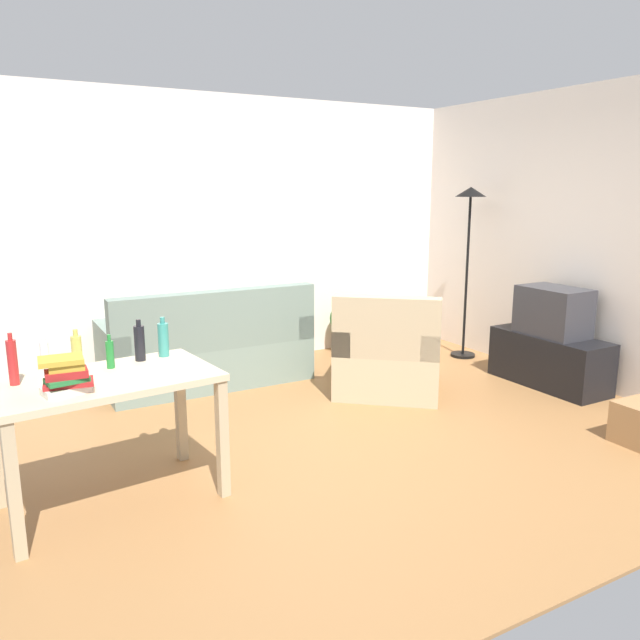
{
  "coord_description": "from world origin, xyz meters",
  "views": [
    {
      "loc": [
        -2.31,
        -3.79,
        1.8
      ],
      "look_at": [
        0.1,
        0.5,
        0.75
      ],
      "focal_mm": 34.81,
      "sensor_mm": 36.0,
      "label": 1
    }
  ],
  "objects_px": {
    "couch": "(208,352)",
    "bottle_clear": "(45,358)",
    "tv_stand": "(549,360)",
    "tv": "(553,311)",
    "torchiere_lamp": "(469,226)",
    "bottle_squat": "(77,354)",
    "armchair": "(388,358)",
    "book_stack": "(66,376)",
    "bottle_green": "(110,354)",
    "bottle_tall": "(163,339)",
    "bottle_red": "(13,362)",
    "bottle_dark": "(140,343)",
    "potted_plant": "(346,324)",
    "desk": "(107,396)"
  },
  "relations": [
    {
      "from": "torchiere_lamp",
      "to": "potted_plant",
      "type": "distance_m",
      "value": 1.68
    },
    {
      "from": "bottle_red",
      "to": "book_stack",
      "type": "height_order",
      "value": "bottle_red"
    },
    {
      "from": "bottle_red",
      "to": "bottle_green",
      "type": "bearing_deg",
      "value": 7.96
    },
    {
      "from": "bottle_green",
      "to": "bottle_tall",
      "type": "relative_size",
      "value": 0.81
    },
    {
      "from": "armchair",
      "to": "desk",
      "type": "bearing_deg",
      "value": 58.58
    },
    {
      "from": "torchiere_lamp",
      "to": "bottle_squat",
      "type": "relative_size",
      "value": 7.12
    },
    {
      "from": "couch",
      "to": "bottle_clear",
      "type": "bearing_deg",
      "value": 47.86
    },
    {
      "from": "potted_plant",
      "to": "bottle_dark",
      "type": "relative_size",
      "value": 2.21
    },
    {
      "from": "couch",
      "to": "bottle_green",
      "type": "bearing_deg",
      "value": 55.29
    },
    {
      "from": "torchiere_lamp",
      "to": "potted_plant",
      "type": "bearing_deg",
      "value": 143.69
    },
    {
      "from": "torchiere_lamp",
      "to": "bottle_green",
      "type": "height_order",
      "value": "torchiere_lamp"
    },
    {
      "from": "tv_stand",
      "to": "tv",
      "type": "xyz_separation_m",
      "value": [
        0.0,
        -0.0,
        0.46
      ]
    },
    {
      "from": "bottle_dark",
      "to": "couch",
      "type": "bearing_deg",
      "value": 58.68
    },
    {
      "from": "torchiere_lamp",
      "to": "bottle_tall",
      "type": "xyz_separation_m",
      "value": [
        -3.57,
        -1.15,
        -0.54
      ]
    },
    {
      "from": "torchiere_lamp",
      "to": "book_stack",
      "type": "bearing_deg",
      "value": -158.84
    },
    {
      "from": "bottle_tall",
      "to": "bottle_dark",
      "type": "bearing_deg",
      "value": -170.09
    },
    {
      "from": "bottle_clear",
      "to": "book_stack",
      "type": "distance_m",
      "value": 0.39
    },
    {
      "from": "bottle_tall",
      "to": "tv",
      "type": "bearing_deg",
      "value": -0.05
    },
    {
      "from": "bottle_dark",
      "to": "book_stack",
      "type": "distance_m",
      "value": 0.66
    },
    {
      "from": "bottle_green",
      "to": "book_stack",
      "type": "xyz_separation_m",
      "value": [
        -0.29,
        -0.37,
        0.01
      ]
    },
    {
      "from": "tv_stand",
      "to": "bottle_squat",
      "type": "xyz_separation_m",
      "value": [
        -4.09,
        -0.1,
        0.63
      ]
    },
    {
      "from": "bottle_green",
      "to": "tv",
      "type": "bearing_deg",
      "value": 1.54
    },
    {
      "from": "bottle_green",
      "to": "book_stack",
      "type": "distance_m",
      "value": 0.47
    },
    {
      "from": "bottle_clear",
      "to": "tv_stand",
      "type": "bearing_deg",
      "value": 1.23
    },
    {
      "from": "tv",
      "to": "book_stack",
      "type": "relative_size",
      "value": 2.21
    },
    {
      "from": "torchiere_lamp",
      "to": "bottle_squat",
      "type": "distance_m",
      "value": 4.32
    },
    {
      "from": "desk",
      "to": "bottle_squat",
      "type": "xyz_separation_m",
      "value": [
        -0.12,
        0.17,
        0.22
      ]
    },
    {
      "from": "bottle_red",
      "to": "bottle_squat",
      "type": "height_order",
      "value": "bottle_red"
    },
    {
      "from": "tv_stand",
      "to": "bottle_dark",
      "type": "height_order",
      "value": "bottle_dark"
    },
    {
      "from": "bottle_clear",
      "to": "bottle_red",
      "type": "bearing_deg",
      "value": -152.91
    },
    {
      "from": "bottle_clear",
      "to": "bottle_tall",
      "type": "height_order",
      "value": "bottle_tall"
    },
    {
      "from": "bottle_red",
      "to": "bottle_clear",
      "type": "relative_size",
      "value": 1.21
    },
    {
      "from": "desk",
      "to": "bottle_squat",
      "type": "relative_size",
      "value": 4.98
    },
    {
      "from": "armchair",
      "to": "book_stack",
      "type": "bearing_deg",
      "value": 60.94
    },
    {
      "from": "bottle_red",
      "to": "bottle_green",
      "type": "height_order",
      "value": "bottle_red"
    },
    {
      "from": "bottle_squat",
      "to": "bottle_green",
      "type": "distance_m",
      "value": 0.18
    },
    {
      "from": "bottle_squat",
      "to": "book_stack",
      "type": "bearing_deg",
      "value": -106.5
    },
    {
      "from": "potted_plant",
      "to": "bottle_red",
      "type": "height_order",
      "value": "bottle_red"
    },
    {
      "from": "couch",
      "to": "potted_plant",
      "type": "relative_size",
      "value": 3.27
    },
    {
      "from": "potted_plant",
      "to": "bottle_green",
      "type": "distance_m",
      "value": 3.55
    },
    {
      "from": "bottle_green",
      "to": "book_stack",
      "type": "bearing_deg",
      "value": -128.23
    },
    {
      "from": "couch",
      "to": "bottle_clear",
      "type": "height_order",
      "value": "bottle_clear"
    },
    {
      "from": "couch",
      "to": "bottle_green",
      "type": "relative_size",
      "value": 9.14
    },
    {
      "from": "desk",
      "to": "book_stack",
      "type": "distance_m",
      "value": 0.37
    },
    {
      "from": "torchiere_lamp",
      "to": "book_stack",
      "type": "distance_m",
      "value": 4.54
    },
    {
      "from": "bottle_green",
      "to": "bottle_tall",
      "type": "xyz_separation_m",
      "value": [
        0.35,
        0.11,
        0.02
      ]
    },
    {
      "from": "bottle_red",
      "to": "bottle_tall",
      "type": "xyz_separation_m",
      "value": [
        0.86,
        0.18,
        -0.02
      ]
    },
    {
      "from": "bottle_squat",
      "to": "bottle_tall",
      "type": "distance_m",
      "value": 0.54
    },
    {
      "from": "potted_plant",
      "to": "armchair",
      "type": "relative_size",
      "value": 0.46
    },
    {
      "from": "bottle_clear",
      "to": "potted_plant",
      "type": "bearing_deg",
      "value": 31.79
    }
  ]
}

